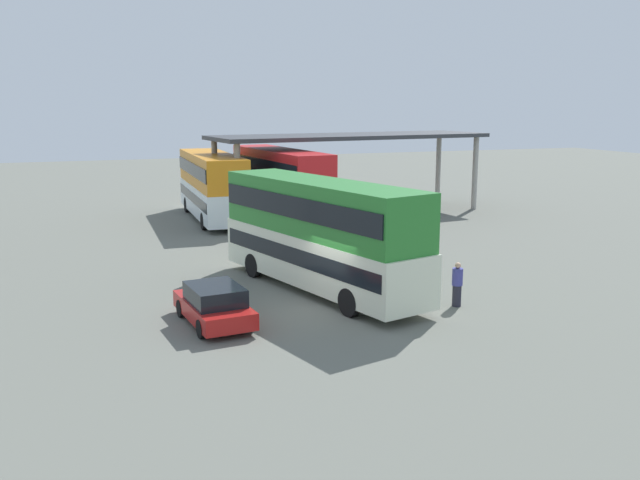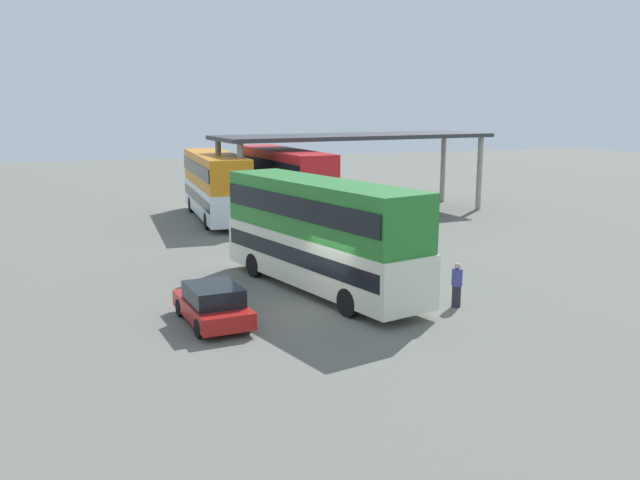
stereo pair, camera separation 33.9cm
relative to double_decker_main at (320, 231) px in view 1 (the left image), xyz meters
name	(u,v)px [view 1 (the left image)]	position (x,y,z in m)	size (l,w,h in m)	color
ground_plane	(318,312)	(-1.04, -2.70, -2.35)	(140.00, 140.00, 0.00)	#63665C
double_decker_main	(320,231)	(0.00, 0.00, 0.00)	(5.09, 10.94, 4.29)	silver
parked_hatchback	(214,305)	(-4.70, -2.75, -1.68)	(2.13, 4.03, 1.35)	#AC1917
double_decker_near_canopy	(212,184)	(-0.65, 17.81, -0.10)	(2.75, 11.09, 4.10)	white
double_decker_mid_row	(280,182)	(3.22, 15.98, 0.05)	(3.46, 11.32, 4.39)	orange
depot_canopy	(351,140)	(8.35, 17.05, 2.47)	(18.77, 7.40, 5.19)	#33353A
pedestrian_waiting	(457,285)	(3.88, -3.70, -1.55)	(0.38, 0.38, 1.62)	#262633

